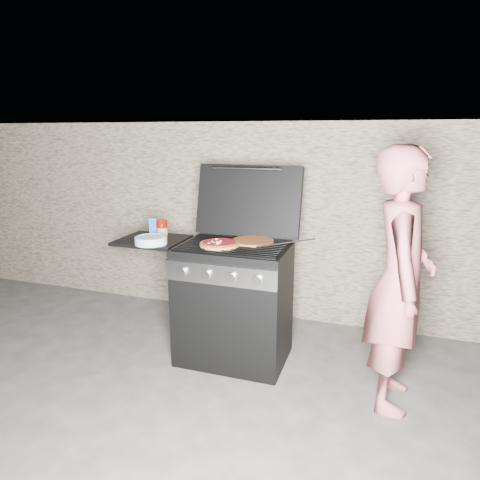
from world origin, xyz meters
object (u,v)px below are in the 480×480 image
(sauce_jar, at_px, (162,228))
(person, at_px, (400,281))
(gas_grill, at_px, (203,299))
(pizza_topped, at_px, (220,243))

(sauce_jar, distance_m, person, 1.80)
(gas_grill, xyz_separation_m, sauce_jar, (-0.38, 0.09, 0.51))
(gas_grill, relative_size, sauce_jar, 10.07)
(sauce_jar, bearing_deg, person, -8.74)
(gas_grill, height_order, pizza_topped, pizza_topped)
(gas_grill, distance_m, pizza_topped, 0.50)
(gas_grill, relative_size, pizza_topped, 4.69)
(pizza_topped, relative_size, person, 0.17)
(gas_grill, distance_m, sauce_jar, 0.65)
(gas_grill, xyz_separation_m, pizza_topped, (0.16, -0.06, 0.47))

